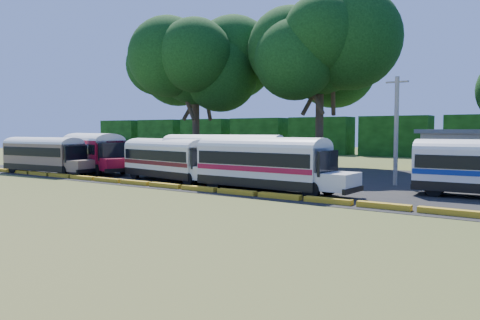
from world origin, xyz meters
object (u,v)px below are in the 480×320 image
Objects in this scene: bus_beige at (45,153)px; bus_cream_west at (169,157)px; tree_west at (196,64)px; bus_white_red at (265,161)px; bus_red at (93,150)px.

bus_cream_west is (13.14, 2.09, -0.04)m from bus_beige.
bus_white_red is at bearing -39.13° from tree_west.
bus_red reaches higher than bus_beige.
tree_west is at bearing 98.01° from bus_red.
tree_west is at bearing 142.44° from bus_white_red.
tree_west reaches higher than bus_white_red.
bus_white_red reaches higher than bus_beige.
tree_west reaches higher than bus_cream_west.
bus_red is 0.72× the size of tree_west.
bus_white_red reaches higher than bus_cream_west.
bus_cream_west is (11.09, -1.57, -0.23)m from bus_red.
bus_red is 1.06× the size of bus_white_red.
tree_west is (-18.49, 15.04, 9.25)m from bus_white_red.
tree_west is (-9.03, 13.89, 9.38)m from bus_cream_west.
bus_cream_west is 0.65× the size of tree_west.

